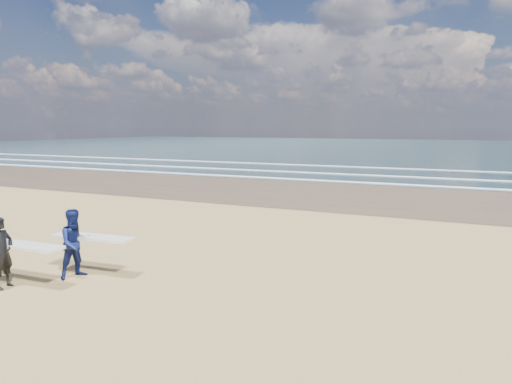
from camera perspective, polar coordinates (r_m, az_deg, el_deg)
The scene contains 2 objects.
surfer_near at distance 12.08m, azimuth -28.85°, elevation -6.52°, with size 2.22×1.01×1.68m.
surfer_far at distance 12.17m, azimuth -21.46°, elevation -5.93°, with size 2.24×1.22×1.71m.
Camera 1 is at (8.59, -6.94, 3.74)m, focal length 32.00 mm.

